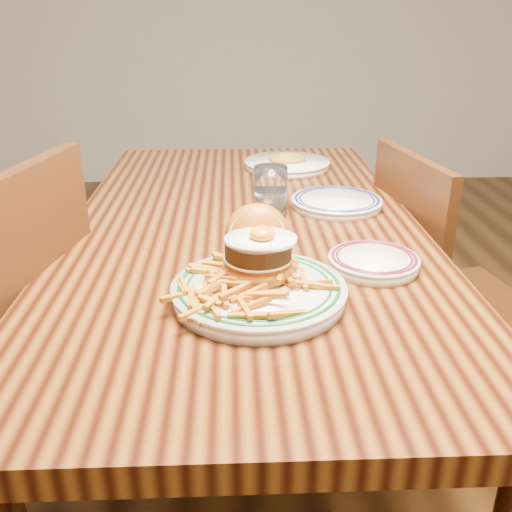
{
  "coord_description": "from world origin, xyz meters",
  "views": [
    {
      "loc": [
        -0.03,
        -1.31,
        1.23
      ],
      "look_at": [
        0.01,
        -0.38,
        0.83
      ],
      "focal_mm": 40.0,
      "sensor_mm": 36.0,
      "label": 1
    }
  ],
  "objects_px": {
    "side_plate": "(374,261)",
    "main_plate": "(259,275)",
    "chair_right": "(437,294)",
    "table": "(245,256)"
  },
  "relations": [
    {
      "from": "table",
      "to": "main_plate",
      "type": "bearing_deg",
      "value": -87.73
    },
    {
      "from": "table",
      "to": "main_plate",
      "type": "relative_size",
      "value": 4.95
    },
    {
      "from": "table",
      "to": "side_plate",
      "type": "relative_size",
      "value": 8.75
    },
    {
      "from": "chair_right",
      "to": "main_plate",
      "type": "height_order",
      "value": "main_plate"
    },
    {
      "from": "side_plate",
      "to": "main_plate",
      "type": "bearing_deg",
      "value": -149.29
    },
    {
      "from": "main_plate",
      "to": "side_plate",
      "type": "height_order",
      "value": "main_plate"
    },
    {
      "from": "chair_right",
      "to": "side_plate",
      "type": "relative_size",
      "value": 4.85
    },
    {
      "from": "chair_right",
      "to": "table",
      "type": "bearing_deg",
      "value": 3.49
    },
    {
      "from": "chair_right",
      "to": "side_plate",
      "type": "distance_m",
      "value": 0.58
    },
    {
      "from": "chair_right",
      "to": "side_plate",
      "type": "height_order",
      "value": "chair_right"
    }
  ]
}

